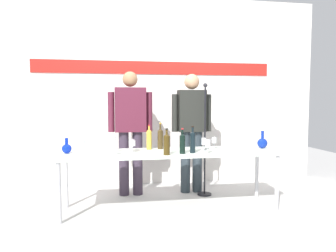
% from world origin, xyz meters
% --- Properties ---
extents(ground_plane, '(10.00, 10.00, 0.00)m').
position_xyz_m(ground_plane, '(0.00, 0.00, 0.00)').
color(ground_plane, '#BCBAB8').
extents(back_wall, '(5.42, 0.11, 3.00)m').
position_xyz_m(back_wall, '(0.00, 1.35, 1.50)').
color(back_wall, silver).
rests_on(back_wall, ground).
extents(display_table, '(2.67, 0.66, 0.72)m').
position_xyz_m(display_table, '(0.00, 0.00, 0.67)').
color(display_table, white).
rests_on(display_table, ground).
extents(decanter_blue_left, '(0.11, 0.11, 0.18)m').
position_xyz_m(decanter_blue_left, '(-1.22, 0.03, 0.79)').
color(decanter_blue_left, '#0B27BA').
rests_on(decanter_blue_left, display_table).
extents(decanter_blue_right, '(0.13, 0.13, 0.23)m').
position_xyz_m(decanter_blue_right, '(1.23, 0.03, 0.80)').
color(decanter_blue_right, '#0F2A9A').
rests_on(decanter_blue_right, display_table).
extents(presenter_left, '(0.62, 0.22, 1.75)m').
position_xyz_m(presenter_left, '(-0.44, 0.69, 1.01)').
color(presenter_left, '#362B3B').
rests_on(presenter_left, ground).
extents(presenter_right, '(0.59, 0.22, 1.73)m').
position_xyz_m(presenter_right, '(0.44, 0.69, 0.99)').
color(presenter_right, '#2A343A').
rests_on(presenter_right, ground).
extents(wine_bottle_0, '(0.07, 0.07, 0.32)m').
position_xyz_m(wine_bottle_0, '(0.24, -0.18, 0.86)').
color(wine_bottle_0, black).
rests_on(wine_bottle_0, display_table).
extents(wine_bottle_1, '(0.07, 0.07, 0.34)m').
position_xyz_m(wine_bottle_1, '(-0.09, 0.20, 0.86)').
color(wine_bottle_1, '#423319').
rests_on(wine_bottle_1, display_table).
extents(wine_bottle_2, '(0.07, 0.07, 0.30)m').
position_xyz_m(wine_bottle_2, '(0.11, -0.21, 0.85)').
color(wine_bottle_2, black).
rests_on(wine_bottle_2, display_table).
extents(wine_bottle_3, '(0.07, 0.07, 0.31)m').
position_xyz_m(wine_bottle_3, '(-0.24, 0.18, 0.86)').
color(wine_bottle_3, gold).
rests_on(wine_bottle_3, display_table).
extents(wine_bottle_4, '(0.07, 0.07, 0.30)m').
position_xyz_m(wine_bottle_4, '(-0.09, -0.27, 0.85)').
color(wine_bottle_4, '#433210').
rests_on(wine_bottle_4, display_table).
extents(wine_glass_left_0, '(0.07, 0.07, 0.15)m').
position_xyz_m(wine_glass_left_0, '(-0.67, 0.04, 0.83)').
color(wine_glass_left_0, white).
rests_on(wine_glass_left_0, display_table).
extents(wine_glass_left_1, '(0.07, 0.07, 0.15)m').
position_xyz_m(wine_glass_left_1, '(-0.46, -0.02, 0.83)').
color(wine_glass_left_1, white).
rests_on(wine_glass_left_1, display_table).
extents(wine_glass_left_2, '(0.06, 0.06, 0.16)m').
position_xyz_m(wine_glass_left_2, '(-0.68, 0.22, 0.84)').
color(wine_glass_left_2, white).
rests_on(wine_glass_left_2, display_table).
extents(wine_glass_left_3, '(0.07, 0.07, 0.15)m').
position_xyz_m(wine_glass_left_3, '(-0.46, 0.07, 0.83)').
color(wine_glass_left_3, white).
rests_on(wine_glass_left_3, display_table).
extents(wine_glass_left_4, '(0.07, 0.07, 0.16)m').
position_xyz_m(wine_glass_left_4, '(-1.05, 0.03, 0.84)').
color(wine_glass_left_4, white).
rests_on(wine_glass_left_4, display_table).
extents(wine_glass_left_5, '(0.07, 0.07, 0.16)m').
position_xyz_m(wine_glass_left_5, '(-0.70, -0.21, 0.84)').
color(wine_glass_left_5, white).
rests_on(wine_glass_left_5, display_table).
extents(wine_glass_right_0, '(0.06, 0.06, 0.13)m').
position_xyz_m(wine_glass_right_0, '(0.46, 0.06, 0.81)').
color(wine_glass_right_0, white).
rests_on(wine_glass_right_0, display_table).
extents(wine_glass_right_1, '(0.07, 0.07, 0.17)m').
position_xyz_m(wine_glass_right_1, '(0.40, -0.24, 0.84)').
color(wine_glass_right_1, white).
rests_on(wine_glass_right_1, display_table).
extents(wine_glass_right_2, '(0.06, 0.06, 0.16)m').
position_xyz_m(wine_glass_right_2, '(0.41, -0.06, 0.84)').
color(wine_glass_right_2, white).
rests_on(wine_glass_right_2, display_table).
extents(wine_glass_right_3, '(0.06, 0.06, 0.15)m').
position_xyz_m(wine_glass_right_3, '(0.59, 0.08, 0.83)').
color(wine_glass_right_3, white).
rests_on(wine_glass_right_3, display_table).
extents(microphone_stand, '(0.20, 0.20, 1.59)m').
position_xyz_m(microphone_stand, '(0.59, 0.51, 0.54)').
color(microphone_stand, black).
rests_on(microphone_stand, ground).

